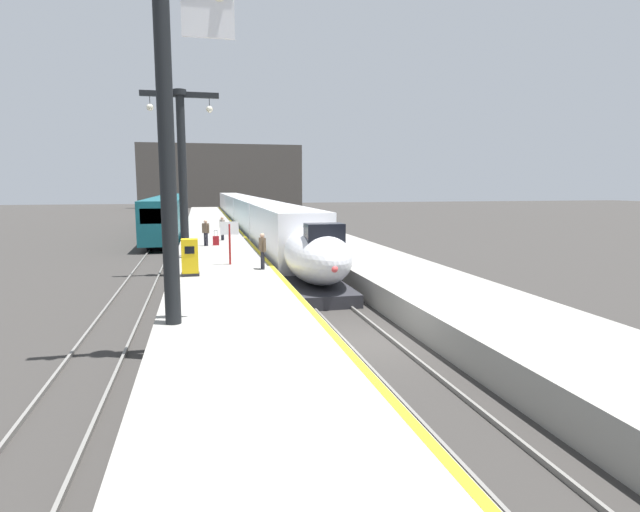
{
  "coord_description": "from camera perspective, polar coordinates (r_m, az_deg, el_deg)",
  "views": [
    {
      "loc": [
        -5.08,
        -14.97,
        4.93
      ],
      "look_at": [
        0.1,
        7.07,
        1.8
      ],
      "focal_mm": 28.72,
      "sensor_mm": 36.0,
      "label": 1
    }
  ],
  "objects": [
    {
      "name": "rail_main_right",
      "position": [
        43.15,
        -5.39,
        1.36
      ],
      "size": [
        0.08,
        110.0,
        0.12
      ],
      "primitive_type": "cube",
      "color": "slate",
      "rests_on": "ground"
    },
    {
      "name": "passenger_near_edge",
      "position": [
        33.8,
        -12.62,
        2.78
      ],
      "size": [
        0.47,
        0.41,
        1.69
      ],
      "color": "#23232D",
      "rests_on": "platform_left"
    },
    {
      "name": "platform_left",
      "position": [
        39.98,
        -11.68,
        1.38
      ],
      "size": [
        4.8,
        110.0,
        1.05
      ],
      "primitive_type": "cube",
      "color": "gray",
      "rests_on": "ground"
    },
    {
      "name": "departure_info_board",
      "position": [
        25.52,
        -10.05,
        2.42
      ],
      "size": [
        0.9,
        0.1,
        2.12
      ],
      "color": "maroon",
      "rests_on": "platform_left"
    },
    {
      "name": "highspeed_train_main",
      "position": [
        56.11,
        -8.05,
        4.78
      ],
      "size": [
        2.92,
        75.06,
        3.6
      ],
      "color": "silver",
      "rests_on": "ground"
    },
    {
      "name": "station_column_near",
      "position": [
        14.86,
        -16.68,
        15.7
      ],
      "size": [
        4.0,
        0.68,
        9.85
      ],
      "color": "black",
      "rests_on": "platform_left"
    },
    {
      "name": "platform_right",
      "position": [
        41.0,
        -0.29,
        1.71
      ],
      "size": [
        4.8,
        110.0,
        1.05
      ],
      "primitive_type": "cube",
      "color": "gray",
      "rests_on": "ground"
    },
    {
      "name": "rail_main_left",
      "position": [
        42.97,
        -7.37,
        1.3
      ],
      "size": [
        0.08,
        110.0,
        0.12
      ],
      "primitive_type": "cube",
      "color": "slate",
      "rests_on": "ground"
    },
    {
      "name": "rail_secondary_right",
      "position": [
        42.81,
        -16.19,
        1.03
      ],
      "size": [
        0.08,
        110.0,
        0.12
      ],
      "primitive_type": "cube",
      "color": "slate",
      "rests_on": "ground"
    },
    {
      "name": "rail_secondary_left",
      "position": [
        42.91,
        -18.19,
        0.96
      ],
      "size": [
        0.08,
        110.0,
        0.12
      ],
      "primitive_type": "cube",
      "color": "slate",
      "rests_on": "ground"
    },
    {
      "name": "ground_plane",
      "position": [
        16.56,
        5.34,
        -9.49
      ],
      "size": [
        260.0,
        260.0,
        0.0
      ],
      "primitive_type": "plane",
      "color": "#33302D"
    },
    {
      "name": "platform_left_safety_stripe",
      "position": [
        40.05,
        -8.44,
        2.24
      ],
      "size": [
        0.2,
        107.8,
        0.01
      ],
      "primitive_type": "cube",
      "color": "yellow",
      "rests_on": "platform_left"
    },
    {
      "name": "regional_train_adjacent",
      "position": [
        56.58,
        -16.34,
        4.72
      ],
      "size": [
        2.85,
        36.6,
        3.8
      ],
      "color": "#145660",
      "rests_on": "ground"
    },
    {
      "name": "passenger_mid_platform",
      "position": [
        23.9,
        -6.43,
        0.88
      ],
      "size": [
        0.3,
        0.56,
        1.69
      ],
      "color": "#23232D",
      "rests_on": "platform_left"
    },
    {
      "name": "station_column_mid",
      "position": [
        28.47,
        -15.13,
        10.53
      ],
      "size": [
        4.0,
        0.68,
        8.82
      ],
      "color": "black",
      "rests_on": "platform_left"
    },
    {
      "name": "passenger_far_waiting",
      "position": [
        37.08,
        -10.83,
        3.26
      ],
      "size": [
        0.37,
        0.52,
        1.69
      ],
      "color": "#23232D",
      "rests_on": "platform_left"
    },
    {
      "name": "terminus_back_wall",
      "position": [
        117.1,
        -10.88,
        8.75
      ],
      "size": [
        36.0,
        2.0,
        14.0
      ],
      "primitive_type": "cube",
      "color": "#4C4742",
      "rests_on": "ground"
    },
    {
      "name": "rolling_suitcase",
      "position": [
        34.08,
        -11.52,
        1.69
      ],
      "size": [
        0.4,
        0.22,
        0.98
      ],
      "color": "maroon",
      "rests_on": "platform_left"
    },
    {
      "name": "ticket_machine_yellow",
      "position": [
        22.79,
        -14.28,
        -0.29
      ],
      "size": [
        0.76,
        0.62,
        1.6
      ],
      "color": "yellow",
      "rests_on": "platform_left"
    }
  ]
}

